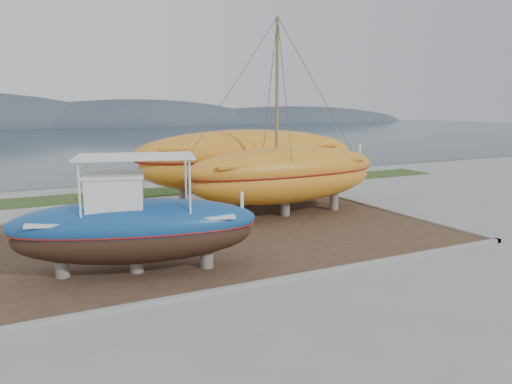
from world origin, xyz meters
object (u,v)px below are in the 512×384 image
orange_sailboat (286,120)px  orange_bare_hull (247,169)px  white_dinghy (102,222)px  blue_caique (135,215)px

orange_sailboat → orange_bare_hull: bearing=96.3°
orange_sailboat → white_dinghy: bearing=-179.8°
blue_caique → orange_sailboat: orange_sailboat is taller
blue_caique → orange_bare_hull: 11.70m
blue_caique → white_dinghy: size_ratio=1.76×
white_dinghy → orange_bare_hull: 9.20m
blue_caique → orange_sailboat: (8.60, 5.08, 2.78)m
white_dinghy → orange_sailboat: (8.82, 0.29, 4.01)m
white_dinghy → orange_bare_hull: orange_bare_hull is taller
blue_caique → orange_bare_hull: bearing=60.8°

